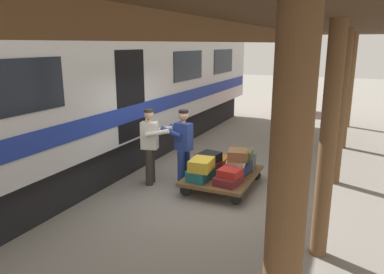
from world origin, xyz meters
name	(u,v)px	position (x,y,z in m)	size (l,w,h in m)	color
ground_plane	(210,191)	(0.00, 0.00, 0.00)	(60.00, 60.00, 0.00)	gray
platform_canopy	(341,32)	(-2.33, 0.00, 3.27)	(3.20, 16.95, 3.56)	brown
train_car	(78,87)	(3.42, 0.00, 2.06)	(3.02, 17.33, 4.00)	#B7BABF
luggage_cart	(223,176)	(-0.17, -0.30, 0.27)	(1.36, 1.88, 0.31)	brown
suitcase_teal_softside	(201,174)	(0.13, 0.22, 0.43)	(0.41, 0.59, 0.23)	#1E666B
suitcase_orange_carryall	(218,161)	(0.13, -0.81, 0.41)	(0.45, 0.53, 0.19)	#CC6B23
suitcase_slate_roller	(243,162)	(-0.48, -0.81, 0.46)	(0.52, 0.49, 0.29)	#4C515B
suitcase_burgundy_valise	(210,167)	(0.13, -0.30, 0.43)	(0.38, 0.56, 0.22)	maroon
suitcase_maroon_trunk	(228,180)	(-0.48, 0.22, 0.39)	(0.45, 0.56, 0.16)	maroon
suitcase_navy_fabric	(236,171)	(-0.48, -0.30, 0.42)	(0.38, 0.49, 0.22)	navy
suitcase_yellow_case	(202,164)	(0.10, 0.26, 0.66)	(0.42, 0.56, 0.23)	gold
suitcase_olive_duffel	(244,153)	(-0.49, -0.80, 0.68)	(0.36, 0.50, 0.16)	brown
suitcase_cream_canvas	(236,163)	(-0.47, -0.29, 0.61)	(0.37, 0.45, 0.16)	beige
suitcase_red_plastic	(230,173)	(-0.50, 0.20, 0.55)	(0.42, 0.39, 0.15)	#AD231E
suitcase_black_hardshell	(209,157)	(0.17, -0.32, 0.63)	(0.42, 0.51, 0.19)	black
suitcase_brown_leather	(238,155)	(-0.51, -0.28, 0.79)	(0.41, 0.44, 0.21)	brown
porter_in_overalls	(183,145)	(0.68, -0.07, 0.93)	(0.71, 0.51, 1.70)	navy
porter_by_door	(151,144)	(1.37, 0.15, 0.93)	(0.72, 0.54, 1.70)	#332D28
baggage_tug	(294,99)	(-0.06, -10.21, 0.63)	(1.17, 1.74, 1.30)	#B21E19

